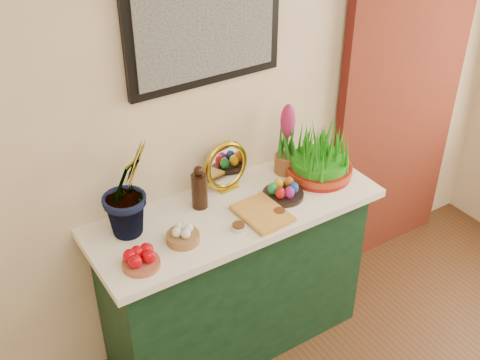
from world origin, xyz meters
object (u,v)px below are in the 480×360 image
Objects in this scene: sideboard at (235,281)px; hyacinth_green at (126,175)px; mirror at (226,167)px; book at (245,221)px; wheatgrass_sabzeh at (320,155)px.

hyacinth_green is at bearing 168.20° from sideboard.
sideboard is 0.61m from mirror.
book reaches higher than sideboard.
sideboard is at bearing -179.61° from wheatgrass_sabzeh.
mirror is at bearing 71.87° from book.
mirror is 0.48m from wheatgrass_sabzeh.
mirror reaches higher than sideboard.
mirror is (0.52, 0.06, -0.17)m from hyacinth_green.
book is 0.56m from wheatgrass_sabzeh.
hyacinth_green is 1.75× the size of wheatgrass_sabzeh.
mirror is 0.32m from book.
mirror is (0.05, 0.16, 0.59)m from sideboard.
mirror is 0.99× the size of book.
hyacinth_green reaches higher than wheatgrass_sabzeh.
sideboard is at bearing -108.71° from mirror.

